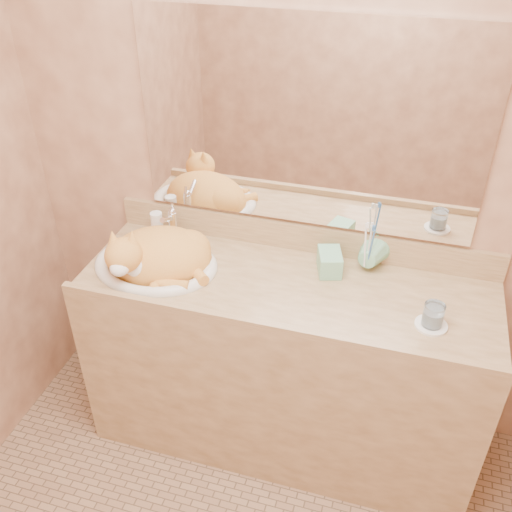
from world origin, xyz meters
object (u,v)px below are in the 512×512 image
(cat, at_px, (156,254))
(toothbrush_cup, at_px, (366,262))
(soap_dispenser, at_px, (333,260))
(vanity_counter, at_px, (283,365))
(sink_basin, at_px, (154,250))
(water_glass, at_px, (433,315))

(cat, bearing_deg, toothbrush_cup, -3.41)
(soap_dispenser, bearing_deg, vanity_counter, -170.36)
(soap_dispenser, bearing_deg, cat, 172.45)
(sink_basin, xyz_separation_m, soap_dispenser, (0.69, 0.10, 0.02))
(cat, xyz_separation_m, water_glass, (1.06, -0.05, -0.01))
(vanity_counter, bearing_deg, cat, -176.59)
(sink_basin, distance_m, water_glass, 1.08)
(cat, relative_size, soap_dispenser, 2.10)
(toothbrush_cup, bearing_deg, water_glass, -43.64)
(soap_dispenser, bearing_deg, sink_basin, 171.42)
(vanity_counter, xyz_separation_m, water_glass, (0.54, -0.08, 0.48))
(vanity_counter, bearing_deg, soap_dispenser, 26.40)
(sink_basin, height_order, soap_dispenser, soap_dispenser)
(water_glass, bearing_deg, cat, 177.19)
(vanity_counter, height_order, soap_dispenser, soap_dispenser)
(cat, distance_m, water_glass, 1.07)
(sink_basin, distance_m, toothbrush_cup, 0.83)
(vanity_counter, distance_m, sink_basin, 0.73)
(soap_dispenser, bearing_deg, toothbrush_cup, 19.45)
(vanity_counter, xyz_separation_m, sink_basin, (-0.53, -0.02, 0.50))
(water_glass, bearing_deg, toothbrush_cup, 136.36)
(sink_basin, distance_m, cat, 0.02)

